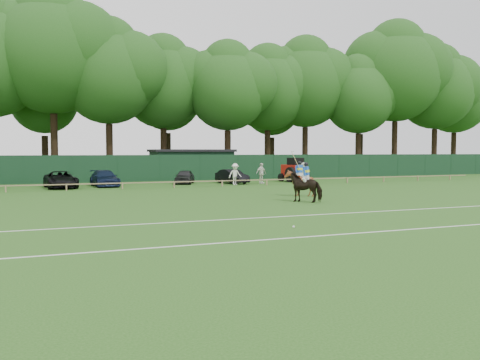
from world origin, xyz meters
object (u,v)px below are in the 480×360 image
horse_chestnut (300,183)px  spectator_left (235,174)px  hatch_grey (185,177)px  spectator_mid (261,173)px  horse_dark (306,187)px  spectator_right (304,173)px  tractor (294,170)px  estate_black (232,176)px  sedan_navy (105,178)px  utility_shed (192,164)px  polo_ball (294,227)px  suv_black (61,180)px

horse_chestnut → spectator_left: bearing=-105.3°
hatch_grey → spectator_mid: spectator_mid is taller
horse_dark → spectator_right: size_ratio=1.08×
horse_dark → horse_chestnut: horse_dark is taller
spectator_left → spectator_mid: spectator_mid is taller
spectator_right → horse_chestnut: bearing=-125.9°
tractor → horse_dark: bearing=-124.4°
estate_black → tractor: 6.32m
horse_dark → hatch_grey: bearing=-127.3°
sedan_navy → estate_black: size_ratio=1.18×
utility_shed → tractor: utility_shed is taller
spectator_mid → tractor: bearing=2.6°
spectator_right → tractor: size_ratio=0.63×
horse_dark → sedan_navy: horse_dark is taller
estate_black → spectator_mid: (2.30, -1.14, 0.29)m
hatch_grey → horse_chestnut: bearing=-53.4°
spectator_mid → utility_shed: size_ratio=0.22×
spectator_left → sedan_navy: bearing=166.1°
horse_chestnut → spectator_mid: size_ratio=0.92×
horse_chestnut → spectator_right: (7.04, 12.07, 0.08)m
spectator_left → horse_chestnut: bearing=-93.4°
spectator_left → spectator_right: size_ratio=0.99×
spectator_mid → polo_ball: 25.90m
tractor → spectator_right: bearing=-94.4°
estate_black → spectator_left: bearing=-115.3°
suv_black → estate_black: suv_black is taller
estate_black → spectator_left: size_ratio=2.09×
sedan_navy → horse_dark: bearing=-66.7°
spectator_right → utility_shed: bearing=120.4°
hatch_grey → utility_shed: bearing=92.7°
hatch_grey → horse_dark: bearing=-60.1°
suv_black → polo_ball: suv_black is taller
sedan_navy → hatch_grey: (6.93, 0.76, -0.04)m
spectator_left → estate_black: bearing=74.5°
sedan_navy → polo_ball: bearing=-86.1°
spectator_mid → polo_ball: spectator_mid is taller
hatch_grey → estate_black: 4.18m
horse_chestnut → spectator_mid: 12.66m
sedan_navy → spectator_left: size_ratio=2.47×
suv_black → hatch_grey: suv_black is taller
hatch_grey → estate_black: size_ratio=0.95×
suv_black → tractor: 20.64m
spectator_mid → utility_shed: 10.61m
horse_dark → spectator_left: spectator_left is taller
horse_chestnut → sedan_navy: 17.29m
tractor → suv_black: bearing=173.1°
hatch_grey → utility_shed: utility_shed is taller
sedan_navy → hatch_grey: size_ratio=1.24×
spectator_left → polo_ball: spectator_left is taller
tractor → spectator_left: bearing=-171.8°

